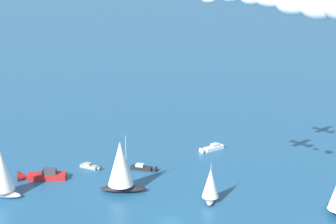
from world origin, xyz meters
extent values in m
plane|color=#1E517A|center=(0.00, 0.00, 0.00)|extent=(2000.00, 2000.00, 0.00)
cube|color=#B21E1E|center=(26.80, 24.51, 0.72)|extent=(4.07, 9.29, 1.44)
cone|color=#B21E1E|center=(27.55, 29.96, 0.72)|extent=(3.16, 2.67, 2.88)
cube|color=#38383D|center=(26.70, 23.84, 1.98)|extent=(2.71, 3.43, 1.08)
ellipsoid|color=white|center=(18.91, 34.38, 0.69)|extent=(6.88, 10.04, 1.38)
cone|color=white|center=(18.69, 33.94, 6.48)|extent=(7.27, 7.27, 9.63)
cube|color=#9E9993|center=(32.10, 14.34, 0.36)|extent=(3.88, 4.49, 0.72)
cone|color=#9E9993|center=(30.43, 12.13, 0.36)|extent=(1.85, 1.80, 1.45)
cube|color=gray|center=(32.31, 14.61, 1.00)|extent=(1.88, 1.96, 0.54)
ellipsoid|color=#9E9993|center=(8.08, -10.35, 0.46)|extent=(6.87, 3.78, 0.93)
cylinder|color=#B2B2B7|center=(8.56, -10.50, 4.73)|extent=(0.14, 0.14, 7.61)
cone|color=white|center=(7.77, -10.25, 4.35)|extent=(4.57, 4.57, 6.47)
ellipsoid|color=black|center=(16.33, 7.61, 0.72)|extent=(4.83, 10.68, 1.44)
cylinder|color=#B2B2B7|center=(16.18, 6.85, 7.37)|extent=(0.14, 0.14, 11.86)
cone|color=white|center=(16.43, 8.11, 6.78)|extent=(6.66, 6.66, 10.08)
cube|color=white|center=(39.05, -19.31, 0.47)|extent=(4.14, 6.09, 0.94)
cone|color=white|center=(37.56, -16.06, 0.47)|extent=(2.33, 2.14, 1.87)
cube|color=silver|center=(39.24, -19.71, 1.29)|extent=(2.22, 2.48, 0.70)
cube|color=black|center=(28.52, 1.79, 0.42)|extent=(3.77, 5.46, 0.84)
cone|color=black|center=(27.14, -1.11, 0.42)|extent=(2.09, 1.93, 1.68)
cube|color=silver|center=(28.69, 2.14, 1.15)|extent=(2.00, 2.23, 0.63)
ellipsoid|color=white|center=(-30.96, -10.60, 46.18)|extent=(6.64, 6.35, 3.89)
ellipsoid|color=white|center=(-34.13, -12.79, 46.03)|extent=(6.94, 6.74, 4.24)
camera|label=1|loc=(-104.93, 20.05, 54.49)|focal=63.03mm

